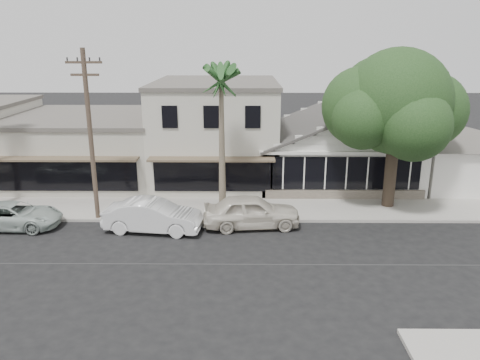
{
  "coord_description": "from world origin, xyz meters",
  "views": [
    {
      "loc": [
        -1.12,
        -18.38,
        9.32
      ],
      "look_at": [
        -1.32,
        6.0,
        2.04
      ],
      "focal_mm": 35.0,
      "sensor_mm": 36.0,
      "label": 1
    }
  ],
  "objects_px": {
    "car_0": "(252,211)",
    "utility_pole": "(90,133)",
    "car_1": "(153,216)",
    "shade_tree": "(394,104)",
    "car_2": "(14,215)"
  },
  "relations": [
    {
      "from": "car_0",
      "to": "utility_pole",
      "type": "bearing_deg",
      "value": 78.34
    },
    {
      "from": "utility_pole",
      "to": "car_1",
      "type": "distance_m",
      "value": 5.37
    },
    {
      "from": "car_1",
      "to": "car_2",
      "type": "distance_m",
      "value": 7.28
    },
    {
      "from": "car_2",
      "to": "car_1",
      "type": "bearing_deg",
      "value": -92.06
    },
    {
      "from": "shade_tree",
      "to": "car_2",
      "type": "bearing_deg",
      "value": -170.32
    },
    {
      "from": "utility_pole",
      "to": "shade_tree",
      "type": "bearing_deg",
      "value": 8.24
    },
    {
      "from": "car_0",
      "to": "shade_tree",
      "type": "height_order",
      "value": "shade_tree"
    },
    {
      "from": "utility_pole",
      "to": "car_2",
      "type": "xyz_separation_m",
      "value": [
        -3.97,
        -1.1,
        -4.13
      ]
    },
    {
      "from": "car_0",
      "to": "shade_tree",
      "type": "relative_size",
      "value": 0.55
    },
    {
      "from": "car_1",
      "to": "car_0",
      "type": "bearing_deg",
      "value": -76.13
    },
    {
      "from": "utility_pole",
      "to": "car_0",
      "type": "bearing_deg",
      "value": -6.18
    },
    {
      "from": "utility_pole",
      "to": "shade_tree",
      "type": "xyz_separation_m",
      "value": [
        16.17,
        2.34,
        1.17
      ]
    },
    {
      "from": "utility_pole",
      "to": "car_0",
      "type": "xyz_separation_m",
      "value": [
        8.3,
        -0.9,
        -3.94
      ]
    },
    {
      "from": "car_0",
      "to": "shade_tree",
      "type": "xyz_separation_m",
      "value": [
        7.88,
        3.24,
        5.1
      ]
    },
    {
      "from": "car_1",
      "to": "shade_tree",
      "type": "xyz_separation_m",
      "value": [
        12.88,
        3.83,
        5.14
      ]
    }
  ]
}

